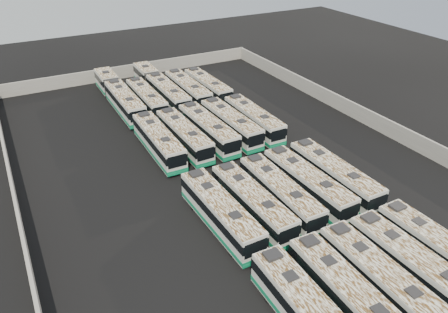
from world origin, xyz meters
TOP-DOWN VIEW (x-y plane):
  - ground at (0.00, 0.00)m, footprint 140.00×140.00m
  - perimeter_wall at (0.00, 0.00)m, footprint 45.20×73.20m
  - bus_front_left at (-2.42, -21.47)m, footprint 2.82×12.01m
  - bus_front_center at (0.79, -21.44)m, footprint 2.66×11.94m
  - bus_front_right at (4.11, -21.62)m, footprint 2.76×12.08m
  - bus_front_far_right at (7.50, -21.35)m, footprint 2.71×11.80m
  - bus_midfront_far_left at (-5.84, -8.14)m, footprint 2.74×12.01m
  - bus_midfront_left at (-2.44, -8.16)m, footprint 2.72×11.75m
  - bus_midfront_center at (0.76, -8.12)m, footprint 2.72×11.81m
  - bus_midfront_right at (4.14, -8.11)m, footprint 2.83×12.08m
  - bus_midfront_far_right at (7.53, -8.18)m, footprint 2.59×12.17m
  - bus_midback_far_left at (-5.82, 7.83)m, footprint 2.71×12.04m
  - bus_midback_left at (-2.51, 7.74)m, footprint 2.67×11.85m
  - bus_midback_center at (0.82, 7.82)m, footprint 2.85×12.17m
  - bus_midback_right at (4.16, 7.91)m, footprint 2.81×12.08m
  - bus_midback_far_right at (7.51, 7.73)m, footprint 2.56×11.81m
  - bus_back_far_left at (-5.74, 24.56)m, footprint 2.77×18.99m
  - bus_back_left at (-2.58, 21.15)m, footprint 2.61×11.78m
  - bus_back_center at (0.85, 24.50)m, footprint 2.75×18.92m
  - bus_back_right at (4.13, 21.37)m, footprint 2.66×12.27m
  - bus_back_far_right at (7.50, 21.34)m, footprint 2.66×11.77m

SIDE VIEW (x-z plane):
  - ground at x=0.00m, z-range 0.00..0.00m
  - perimeter_wall at x=0.00m, z-range 0.00..2.20m
  - bus_midfront_left at x=-2.44m, z-range 0.04..3.33m
  - bus_back_far_right at x=7.50m, z-range 0.04..3.34m
  - bus_front_far_right at x=7.50m, z-range 0.04..3.35m
  - bus_back_left at x=-2.58m, z-range 0.04..3.35m
  - bus_midfront_center at x=0.76m, z-range 0.04..3.35m
  - bus_midback_far_right at x=7.51m, z-range 0.04..3.36m
  - bus_midback_left at x=-2.51m, z-range 0.04..3.37m
  - bus_front_center at x=0.79m, z-range 0.04..3.39m
  - bus_front_left at x=-2.42m, z-range 0.04..3.41m
  - bus_midfront_far_left at x=-5.84m, z-range 0.04..3.41m
  - bus_midback_far_left at x=-5.82m, z-range 0.04..3.42m
  - bus_midfront_right at x=4.14m, z-range 0.04..3.43m
  - bus_midback_right at x=4.16m, z-range 0.04..3.43m
  - bus_front_right at x=4.11m, z-range 0.04..3.43m
  - bus_midback_center at x=0.82m, z-range 0.04..3.45m
  - bus_back_center at x=0.85m, z-range 0.04..3.46m
  - bus_midfront_far_right at x=7.53m, z-range 0.04..3.47m
  - bus_back_far_left at x=-5.74m, z-range 0.04..3.48m
  - bus_back_right at x=4.13m, z-range 0.04..3.49m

